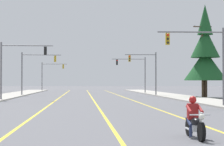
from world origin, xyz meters
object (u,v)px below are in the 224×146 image
Objects in this scene: traffic_signal_near_left at (17,62)px; conifer_tree_right_verge_far at (205,55)px; traffic_signal_near_right at (204,54)px; traffic_signal_far_left at (49,72)px; traffic_signal_far_right at (135,69)px; traffic_signal_mid_right at (147,67)px; utility_pole_right_far at (203,59)px; motorcycle_with_rider at (194,122)px; traffic_signal_mid_left at (34,67)px.

conifer_tree_right_verge_far is at bearing 15.13° from traffic_signal_near_left.
traffic_signal_near_right and traffic_signal_far_left have the same top height.
traffic_signal_near_left is 1.00× the size of traffic_signal_far_right.
conifer_tree_right_verge_far is (6.05, -8.15, 1.26)m from traffic_signal_mid_right.
traffic_signal_far_left is at bearing 118.00° from utility_pole_right_far.
traffic_signal_far_left is at bearing 97.85° from motorcycle_with_rider.
traffic_signal_near_left is at bearing -165.19° from utility_pole_right_far.
conifer_tree_right_verge_far is (22.28, 6.02, 1.20)m from traffic_signal_near_left.
motorcycle_with_rider is 0.35× the size of traffic_signal_far_right.
traffic_signal_near_left and traffic_signal_far_right have the same top height.
traffic_signal_far_right is 21.03m from conifer_tree_right_verge_far.
traffic_signal_near_right is 62.61m from traffic_signal_far_left.
motorcycle_with_rider is 48.53m from traffic_signal_mid_left.
motorcycle_with_rider is 33.60m from traffic_signal_near_left.
traffic_signal_near_right is 1.00× the size of traffic_signal_mid_right.
traffic_signal_near_left and traffic_signal_mid_right have the same top height.
utility_pole_right_far is 0.69m from conifer_tree_right_verge_far.
traffic_signal_far_right is 0.67× the size of utility_pole_right_far.
traffic_signal_far_right is (15.99, 10.50, 0.01)m from traffic_signal_mid_left.
motorcycle_with_rider is at bearing -107.33° from traffic_signal_near_right.
traffic_signal_far_left is (-0.01, 46.92, -0.01)m from traffic_signal_near_left.
traffic_signal_near_left is 23.11m from conifer_tree_right_verge_far.
traffic_signal_far_right is at bearing -52.37° from traffic_signal_far_left.
traffic_signal_mid_right is 0.67× the size of utility_pole_right_far.
traffic_signal_mid_left is 0.67× the size of utility_pole_right_far.
traffic_signal_far_right is (-0.42, 39.56, 0.03)m from traffic_signal_near_right.
conifer_tree_right_verge_far reaches higher than traffic_signal_near_left.
conifer_tree_right_verge_far is at bearing 73.07° from motorcycle_with_rider.
traffic_signal_near_left is at bearing -121.62° from traffic_signal_far_right.
traffic_signal_near_left is at bearing 140.70° from traffic_signal_near_right.
traffic_signal_near_left is 46.92m from traffic_signal_far_left.
traffic_signal_mid_left is at bearing 155.81° from utility_pole_right_far.
conifer_tree_right_verge_far reaches higher than traffic_signal_far_right.
traffic_signal_near_right is 21.29m from traffic_signal_near_left.
traffic_signal_far_left is at bearing 118.59° from conifer_tree_right_verge_far.
traffic_signal_mid_left is at bearing 156.73° from conifer_tree_right_verge_far.
traffic_signal_far_right is at bearing 107.23° from conifer_tree_right_verge_far.
traffic_signal_mid_right is 16.21m from traffic_signal_mid_left.
traffic_signal_near_left and traffic_signal_mid_left have the same top height.
traffic_signal_near_right is at bearing -89.48° from traffic_signal_mid_right.
traffic_signal_far_left is (-10.83, 78.53, 3.55)m from motorcycle_with_rider.
traffic_signal_mid_left is (0.07, 15.58, 0.00)m from traffic_signal_near_left.
traffic_signal_mid_right is (5.41, 45.79, 3.49)m from motorcycle_with_rider.
traffic_signal_near_right is 39.57m from traffic_signal_far_right.
traffic_signal_near_right is at bearing -60.55° from traffic_signal_mid_left.
traffic_signal_near_right is at bearing -106.56° from conifer_tree_right_verge_far.
traffic_signal_near_right is (5.66, 18.13, 3.54)m from motorcycle_with_rider.
conifer_tree_right_verge_far is (5.80, 19.51, 1.22)m from traffic_signal_near_right.
traffic_signal_near_left is at bearing -164.87° from conifer_tree_right_verge_far.
motorcycle_with_rider is 39.63m from conifer_tree_right_verge_far.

